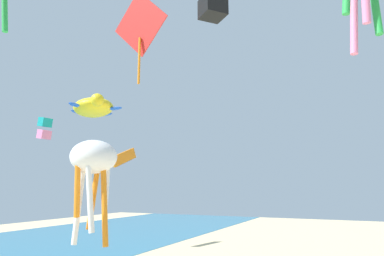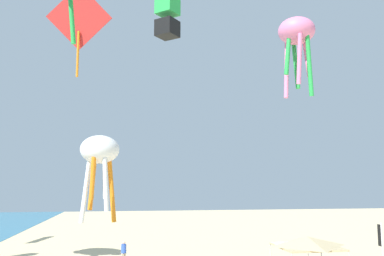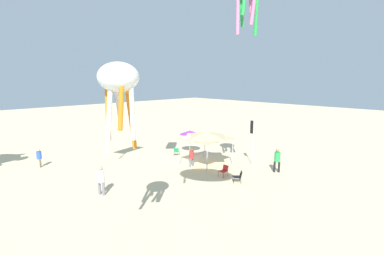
{
  "view_description": "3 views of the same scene",
  "coord_description": "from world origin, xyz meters",
  "px_view_note": "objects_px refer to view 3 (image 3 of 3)",
  "views": [
    {
      "loc": [
        -16.71,
        3.08,
        6.28
      ],
      "look_at": [
        -0.69,
        10.58,
        9.41
      ],
      "focal_mm": 31.98,
      "sensor_mm": 36.0,
      "label": 1
    },
    {
      "loc": [
        -24.44,
        9.72,
        6.1
      ],
      "look_at": [
        -0.69,
        6.17,
        9.18
      ],
      "focal_mm": 38.32,
      "sensor_mm": 36.0,
      "label": 2
    },
    {
      "loc": [
        -17.14,
        16.24,
        7.25
      ],
      "look_at": [
        -1.07,
        0.67,
        3.24
      ],
      "focal_mm": 25.62,
      "sensor_mm": 36.0,
      "label": 3
    }
  ],
  "objects_px": {
    "banner_flag": "(253,138)",
    "person_beachcomber": "(192,156)",
    "beach_umbrella": "(190,132)",
    "folding_chair_left_of_tent": "(177,151)",
    "person_kite_handler": "(39,156)",
    "person_by_tent": "(277,158)",
    "kite_octopus_white": "(119,82)",
    "folding_chair_right_of_tent": "(239,176)",
    "folding_chair_near_cooler": "(224,170)",
    "person_watching_sky": "(101,178)",
    "canopy_tent": "(206,135)"
  },
  "relations": [
    {
      "from": "canopy_tent",
      "to": "person_by_tent",
      "type": "height_order",
      "value": "canopy_tent"
    },
    {
      "from": "person_watching_sky",
      "to": "person_by_tent",
      "type": "relative_size",
      "value": 1.0
    },
    {
      "from": "folding_chair_left_of_tent",
      "to": "folding_chair_near_cooler",
      "type": "bearing_deg",
      "value": 127.63
    },
    {
      "from": "folding_chair_left_of_tent",
      "to": "person_watching_sky",
      "type": "xyz_separation_m",
      "value": [
        -3.47,
        9.3,
        0.65
      ]
    },
    {
      "from": "canopy_tent",
      "to": "folding_chair_left_of_tent",
      "type": "bearing_deg",
      "value": -0.54
    },
    {
      "from": "folding_chair_near_cooler",
      "to": "person_beachcomber",
      "type": "relative_size",
      "value": 0.51
    },
    {
      "from": "folding_chair_left_of_tent",
      "to": "person_kite_handler",
      "type": "xyz_separation_m",
      "value": [
        5.29,
        10.45,
        0.48
      ]
    },
    {
      "from": "person_by_tent",
      "to": "banner_flag",
      "type": "bearing_deg",
      "value": 139.99
    },
    {
      "from": "beach_umbrella",
      "to": "person_by_tent",
      "type": "height_order",
      "value": "beach_umbrella"
    },
    {
      "from": "folding_chair_left_of_tent",
      "to": "kite_octopus_white",
      "type": "xyz_separation_m",
      "value": [
        -9.78,
        11.29,
        6.67
      ]
    },
    {
      "from": "person_beachcomber",
      "to": "kite_octopus_white",
      "type": "xyz_separation_m",
      "value": [
        -6.42,
        10.04,
        6.2
      ]
    },
    {
      "from": "folding_chair_right_of_tent",
      "to": "person_beachcomber",
      "type": "xyz_separation_m",
      "value": [
        4.85,
        -0.05,
        0.47
      ]
    },
    {
      "from": "beach_umbrella",
      "to": "folding_chair_left_of_tent",
      "type": "relative_size",
      "value": 2.8
    },
    {
      "from": "folding_chair_near_cooler",
      "to": "folding_chair_left_of_tent",
      "type": "xyz_separation_m",
      "value": [
        6.67,
        -1.02,
        0.0
      ]
    },
    {
      "from": "banner_flag",
      "to": "person_watching_sky",
      "type": "distance_m",
      "value": 12.52
    },
    {
      "from": "banner_flag",
      "to": "person_beachcomber",
      "type": "relative_size",
      "value": 2.45
    },
    {
      "from": "person_kite_handler",
      "to": "folding_chair_near_cooler",
      "type": "bearing_deg",
      "value": 76.16
    },
    {
      "from": "beach_umbrella",
      "to": "person_beachcomber",
      "type": "bearing_deg",
      "value": 138.24
    },
    {
      "from": "beach_umbrella",
      "to": "folding_chair_right_of_tent",
      "type": "height_order",
      "value": "beach_umbrella"
    },
    {
      "from": "canopy_tent",
      "to": "banner_flag",
      "type": "xyz_separation_m",
      "value": [
        -2.76,
        -2.8,
        -0.25
      ]
    },
    {
      "from": "folding_chair_near_cooler",
      "to": "person_by_tent",
      "type": "xyz_separation_m",
      "value": [
        -2.35,
        -3.64,
        0.65
      ]
    },
    {
      "from": "person_by_tent",
      "to": "person_watching_sky",
      "type": "bearing_deg",
      "value": -151.55
    },
    {
      "from": "canopy_tent",
      "to": "beach_umbrella",
      "type": "bearing_deg",
      "value": -24.43
    },
    {
      "from": "person_by_tent",
      "to": "person_kite_handler",
      "type": "height_order",
      "value": "person_by_tent"
    },
    {
      "from": "person_beachcomber",
      "to": "person_kite_handler",
      "type": "distance_m",
      "value": 12.62
    },
    {
      "from": "beach_umbrella",
      "to": "folding_chair_left_of_tent",
      "type": "bearing_deg",
      "value": 87.33
    },
    {
      "from": "folding_chair_right_of_tent",
      "to": "kite_octopus_white",
      "type": "height_order",
      "value": "kite_octopus_white"
    },
    {
      "from": "folding_chair_near_cooler",
      "to": "canopy_tent",
      "type": "bearing_deg",
      "value": 160.68
    },
    {
      "from": "folding_chair_right_of_tent",
      "to": "person_by_tent",
      "type": "bearing_deg",
      "value": 123.12
    },
    {
      "from": "folding_chair_near_cooler",
      "to": "banner_flag",
      "type": "relative_size",
      "value": 0.21
    },
    {
      "from": "folding_chair_near_cooler",
      "to": "person_kite_handler",
      "type": "bearing_deg",
      "value": -141.79
    },
    {
      "from": "person_watching_sky",
      "to": "person_beachcomber",
      "type": "bearing_deg",
      "value": 72.14
    },
    {
      "from": "person_watching_sky",
      "to": "person_by_tent",
      "type": "bearing_deg",
      "value": 46.36
    },
    {
      "from": "folding_chair_near_cooler",
      "to": "person_kite_handler",
      "type": "xyz_separation_m",
      "value": [
        11.95,
        9.43,
        0.48
      ]
    },
    {
      "from": "folding_chair_right_of_tent",
      "to": "banner_flag",
      "type": "xyz_separation_m",
      "value": [
        1.6,
        -4.06,
        1.89
      ]
    },
    {
      "from": "folding_chair_near_cooler",
      "to": "kite_octopus_white",
      "type": "xyz_separation_m",
      "value": [
        -3.11,
        10.26,
        6.67
      ]
    },
    {
      "from": "beach_umbrella",
      "to": "kite_octopus_white",
      "type": "distance_m",
      "value": 16.96
    },
    {
      "from": "folding_chair_right_of_tent",
      "to": "person_kite_handler",
      "type": "height_order",
      "value": "person_kite_handler"
    },
    {
      "from": "canopy_tent",
      "to": "person_by_tent",
      "type": "bearing_deg",
      "value": -152.82
    },
    {
      "from": "folding_chair_near_cooler",
      "to": "person_beachcomber",
      "type": "distance_m",
      "value": 3.36
    },
    {
      "from": "person_beachcomber",
      "to": "person_watching_sky",
      "type": "xyz_separation_m",
      "value": [
        -0.11,
        8.05,
        0.18
      ]
    },
    {
      "from": "banner_flag",
      "to": "person_kite_handler",
      "type": "bearing_deg",
      "value": 48.03
    },
    {
      "from": "folding_chair_near_cooler",
      "to": "person_kite_handler",
      "type": "relative_size",
      "value": 0.51
    },
    {
      "from": "folding_chair_left_of_tent",
      "to": "person_beachcomber",
      "type": "xyz_separation_m",
      "value": [
        -3.35,
        1.25,
        0.47
      ]
    },
    {
      "from": "person_watching_sky",
      "to": "beach_umbrella",
      "type": "bearing_deg",
      "value": 88.48
    },
    {
      "from": "banner_flag",
      "to": "kite_octopus_white",
      "type": "bearing_deg",
      "value": 102.73
    },
    {
      "from": "folding_chair_left_of_tent",
      "to": "folding_chair_right_of_tent",
      "type": "height_order",
      "value": "same"
    },
    {
      "from": "canopy_tent",
      "to": "folding_chair_right_of_tent",
      "type": "xyz_separation_m",
      "value": [
        -4.36,
        1.26,
        -2.14
      ]
    },
    {
      "from": "folding_chair_near_cooler",
      "to": "kite_octopus_white",
      "type": "relative_size",
      "value": 0.24
    },
    {
      "from": "folding_chair_left_of_tent",
      "to": "folding_chair_right_of_tent",
      "type": "xyz_separation_m",
      "value": [
        -8.2,
        1.3,
        0.0
      ]
    }
  ]
}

